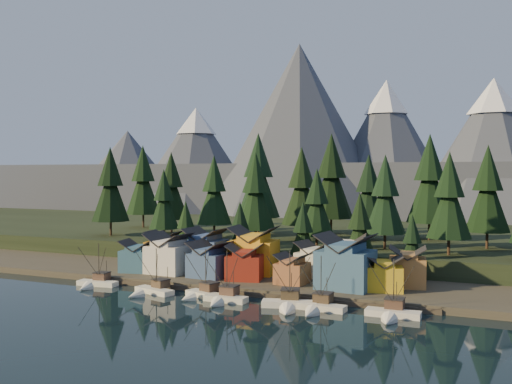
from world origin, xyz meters
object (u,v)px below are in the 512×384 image
at_px(boat_2, 200,287).
at_px(house_front_1, 169,252).
at_px(boat_1, 150,285).
at_px(boat_4, 289,297).
at_px(boat_5, 318,300).
at_px(boat_6, 392,306).
at_px(boat_0, 95,278).
at_px(boat_3, 223,292).
at_px(house_back_0, 164,248).
at_px(house_front_0, 138,255).
at_px(house_back_1, 206,248).

relative_size(boat_2, house_front_1, 1.14).
bearing_deg(boat_1, boat_4, 15.35).
bearing_deg(boat_5, boat_6, 5.50).
bearing_deg(boat_0, boat_2, -6.93).
bearing_deg(boat_3, boat_4, 3.19).
relative_size(boat_1, house_front_1, 1.11).
relative_size(boat_1, house_back_0, 1.15).
height_order(house_front_0, house_back_0, house_back_0).
xyz_separation_m(boat_2, boat_3, (6.22, -1.89, 0.00)).
bearing_deg(house_front_0, house_back_1, 20.95).
relative_size(boat_3, boat_4, 0.94).
distance_m(house_back_0, house_back_1, 12.53).
height_order(boat_0, house_front_0, boat_0).
bearing_deg(boat_3, boat_2, 163.68).
xyz_separation_m(boat_2, boat_6, (38.79, -0.66, -0.05)).
xyz_separation_m(boat_3, house_back_0, (-29.95, 25.24, 4.00)).
height_order(boat_0, boat_4, boat_4).
bearing_deg(house_back_1, boat_1, -90.84).
xyz_separation_m(boat_1, house_back_1, (0.21, 23.94, 4.95)).
xyz_separation_m(boat_0, boat_5, (52.78, -1.84, 0.11)).
bearing_deg(house_front_1, boat_1, -68.39).
height_order(house_front_0, house_back_1, house_back_1).
xyz_separation_m(boat_4, boat_6, (19.09, 0.63, -0.07)).
distance_m(boat_5, house_front_0, 52.55).
relative_size(boat_2, house_back_0, 1.18).
bearing_deg(house_back_0, boat_5, -35.38).
bearing_deg(house_front_1, house_back_1, 56.72).
bearing_deg(house_back_1, boat_2, -64.16).
distance_m(boat_0, house_back_1, 27.92).
distance_m(boat_4, boat_5, 5.63).
bearing_deg(boat_1, boat_0, -170.54).
relative_size(boat_3, house_back_0, 1.20).
bearing_deg(boat_5, boat_1, -176.89).
height_order(house_back_0, house_back_1, house_back_1).
relative_size(house_front_0, house_back_1, 0.88).
height_order(boat_3, house_front_1, house_front_1).
bearing_deg(boat_2, boat_4, 15.46).
xyz_separation_m(boat_3, house_front_0, (-31.16, 15.59, 3.32)).
height_order(boat_2, boat_4, boat_4).
xyz_separation_m(boat_2, boat_4, (19.71, -1.29, 0.02)).
bearing_deg(house_back_1, house_front_1, -126.09).
height_order(boat_4, boat_5, boat_4).
bearing_deg(boat_2, boat_3, 2.26).
distance_m(boat_2, house_back_1, 25.89).
height_order(boat_1, boat_2, boat_2).
distance_m(boat_5, house_back_1, 44.01).
distance_m(boat_0, boat_3, 33.77).
bearing_deg(boat_4, boat_5, -13.87).
relative_size(boat_6, house_front_0, 1.26).
bearing_deg(boat_2, boat_1, -155.35).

